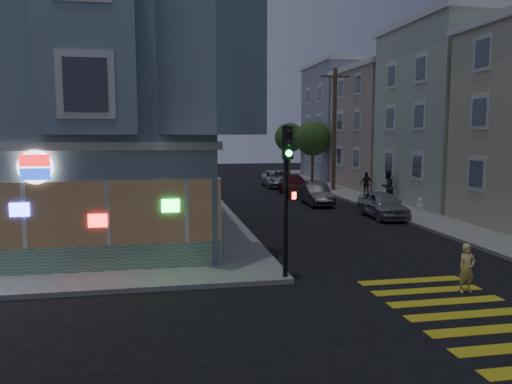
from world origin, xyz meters
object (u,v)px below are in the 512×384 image
object	(u,v)px
pedestrian_b	(366,184)
parked_car_a	(383,205)
street_tree_far	(289,138)
traffic_signal	(287,176)
utility_pole	(334,128)
street_tree_near	(313,139)
fire_hydrant	(420,204)
parked_car_b	(316,194)
running_child	(467,268)
parked_car_c	(294,185)
pedestrian_a	(387,186)
parked_car_d	(278,179)

from	to	relation	value
pedestrian_b	parked_car_a	distance (m)	8.20
street_tree_far	traffic_signal	size ratio (longest dim) A/B	1.19
traffic_signal	utility_pole	bearing A→B (deg)	91.57
utility_pole	street_tree_near	size ratio (longest dim) A/B	1.70
pedestrian_b	fire_hydrant	size ratio (longest dim) A/B	2.09
parked_car_b	street_tree_near	bearing A→B (deg)	77.29
running_child	fire_hydrant	distance (m)	13.71
parked_car_b	parked_car_c	world-z (taller)	parked_car_c
parked_car_a	parked_car_c	size ratio (longest dim) A/B	0.89
pedestrian_a	traffic_signal	distance (m)	18.03
pedestrian_b	parked_car_c	bearing A→B (deg)	-34.97
utility_pole	running_child	world-z (taller)	utility_pole
parked_car_a	parked_car_b	size ratio (longest dim) A/B	1.04
utility_pole	street_tree_far	bearing A→B (deg)	89.18
parked_car_a	parked_car_c	distance (m)	10.58
parked_car_c	traffic_signal	xyz separation A→B (m)	(-5.78, -20.53, 2.51)
traffic_signal	parked_car_c	bearing A→B (deg)	98.67
pedestrian_b	utility_pole	bearing A→B (deg)	-80.12
running_child	pedestrian_a	bearing A→B (deg)	68.27
parked_car_a	traffic_signal	bearing A→B (deg)	-125.04
utility_pole	pedestrian_a	distance (m)	8.03
street_tree_far	pedestrian_b	world-z (taller)	street_tree_far
street_tree_near	running_child	xyz separation A→B (m)	(-4.70, -29.62, -3.25)
fire_hydrant	parked_car_d	bearing A→B (deg)	106.37
utility_pole	fire_hydrant	distance (m)	11.89
running_child	street_tree_near	bearing A→B (deg)	77.65
running_child	parked_car_a	world-z (taller)	parked_car_a
street_tree_far	parked_car_a	world-z (taller)	street_tree_far
street_tree_far	pedestrian_a	xyz separation A→B (m)	(0.80, -21.07, -2.82)
pedestrian_a	fire_hydrant	world-z (taller)	pedestrian_a
utility_pole	parked_car_c	xyz separation A→B (m)	(-3.40, -1.28, -4.13)
parked_car_b	traffic_signal	world-z (taller)	traffic_signal
pedestrian_a	pedestrian_b	world-z (taller)	pedestrian_a
running_child	parked_car_b	world-z (taller)	running_child
street_tree_near	parked_car_c	xyz separation A→B (m)	(-3.60, -7.28, -3.27)
street_tree_far	fire_hydrant	size ratio (longest dim) A/B	6.86
parked_car_b	traffic_signal	bearing A→B (deg)	-107.29
utility_pole	pedestrian_b	world-z (taller)	utility_pole
pedestrian_a	traffic_signal	world-z (taller)	traffic_signal
street_tree_near	parked_car_d	size ratio (longest dim) A/B	1.10
parked_car_a	fire_hydrant	xyz separation A→B (m)	(2.43, 0.62, -0.14)
utility_pole	parked_car_c	bearing A→B (deg)	-159.30
street_tree_near	parked_car_b	world-z (taller)	street_tree_near
utility_pole	parked_car_d	size ratio (longest dim) A/B	1.86
pedestrian_a	utility_pole	bearing A→B (deg)	-102.23
street_tree_far	parked_car_c	xyz separation A→B (m)	(-3.60, -15.28, -3.27)
street_tree_near	running_child	distance (m)	30.16
street_tree_near	utility_pole	bearing A→B (deg)	-91.91
parked_car_d	fire_hydrant	xyz separation A→B (m)	(4.40, -14.98, -0.11)
parked_car_d	traffic_signal	world-z (taller)	traffic_signal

